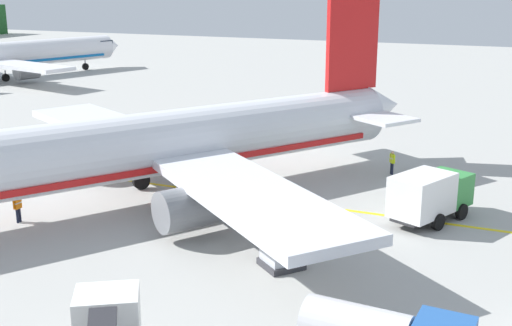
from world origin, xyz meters
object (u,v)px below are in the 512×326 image
service_truck_fuel (430,194)px  crew_marshaller (392,161)px  airliner_mid_apron (1,56)px  airliner_foreground (142,148)px  crew_loader_left (18,206)px  cargo_container_far (281,247)px

service_truck_fuel → crew_marshaller: bearing=24.5°
airliner_mid_apron → service_truck_fuel: size_ratio=6.44×
airliner_foreground → airliner_mid_apron: size_ratio=0.99×
airliner_foreground → airliner_mid_apron: bearing=51.3°
airliner_foreground → service_truck_fuel: (3.50, -16.04, -1.85)m
service_truck_fuel → crew_loader_left: size_ratio=3.55×
airliner_foreground → crew_marshaller: airliner_foreground is taller
crew_loader_left → cargo_container_far: bearing=-89.3°
crew_marshaller → crew_loader_left: bearing=135.8°
airliner_foreground → service_truck_fuel: 16.52m
airliner_foreground → crew_marshaller: (11.75, -12.28, -2.43)m
airliner_mid_apron → crew_marshaller: bearing=-113.2°
airliner_foreground → service_truck_fuel: bearing=-77.7°
airliner_mid_apron → crew_marshaller: 63.15m
airliner_mid_apron → crew_marshaller: airliner_mid_apron is taller
airliner_mid_apron → airliner_foreground: bearing=-128.7°
airliner_mid_apron → cargo_container_far: airliner_mid_apron is taller
crew_marshaller → airliner_foreground: bearing=133.8°
service_truck_fuel → crew_loader_left: service_truck_fuel is taller
crew_marshaller → crew_loader_left: crew_marshaller is taller
airliner_mid_apron → crew_loader_left: airliner_mid_apron is taller
cargo_container_far → crew_marshaller: bearing=-5.2°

